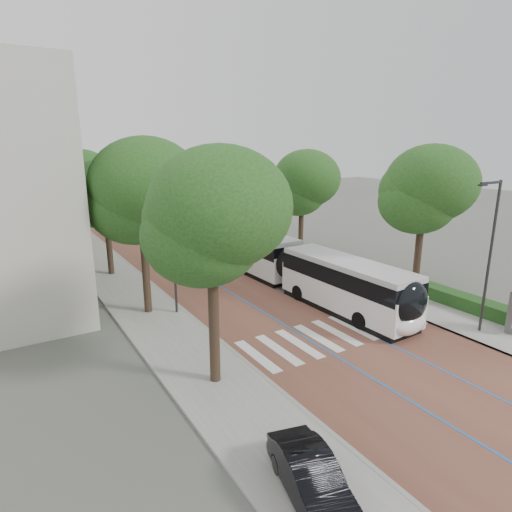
# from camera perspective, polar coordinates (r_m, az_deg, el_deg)

# --- Properties ---
(ground) EXTENTS (160.00, 160.00, 0.00)m
(ground) POSITION_cam_1_polar(r_m,az_deg,el_deg) (22.94, 11.94, -10.99)
(ground) COLOR #51544C
(ground) RESTS_ON ground
(road) EXTENTS (11.00, 140.00, 0.02)m
(road) POSITION_cam_1_polar(r_m,az_deg,el_deg) (57.49, -16.55, 4.35)
(road) COLOR brown
(road) RESTS_ON ground
(sidewalk_left) EXTENTS (4.00, 140.00, 0.12)m
(sidewalk_left) POSITION_cam_1_polar(r_m,az_deg,el_deg) (56.05, -23.95, 3.48)
(sidewalk_left) COLOR gray
(sidewalk_left) RESTS_ON ground
(sidewalk_right) EXTENTS (4.00, 140.00, 0.12)m
(sidewalk_right) POSITION_cam_1_polar(r_m,az_deg,el_deg) (59.82, -9.61, 5.19)
(sidewalk_right) COLOR gray
(sidewalk_right) RESTS_ON ground
(kerb_left) EXTENTS (0.20, 140.00, 0.14)m
(kerb_left) POSITION_cam_1_polar(r_m,az_deg,el_deg) (56.32, -22.04, 3.72)
(kerb_left) COLOR gray
(kerb_left) RESTS_ON ground
(kerb_right) EXTENTS (0.20, 140.00, 0.14)m
(kerb_right) POSITION_cam_1_polar(r_m,az_deg,el_deg) (59.14, -11.31, 5.00)
(kerb_right) COLOR gray
(kerb_right) RESTS_ON ground
(zebra_crossing) EXTENTS (10.55, 3.60, 0.01)m
(zebra_crossing) POSITION_cam_1_polar(r_m,az_deg,el_deg) (23.71, 10.62, -9.97)
(zebra_crossing) COLOR silver
(zebra_crossing) RESTS_ON ground
(lane_line_left) EXTENTS (0.12, 126.00, 0.01)m
(lane_line_left) POSITION_cam_1_polar(r_m,az_deg,el_deg) (57.10, -18.10, 4.17)
(lane_line_left) COLOR #215FA9
(lane_line_left) RESTS_ON road
(lane_line_right) EXTENTS (0.12, 126.00, 0.01)m
(lane_line_right) POSITION_cam_1_polar(r_m,az_deg,el_deg) (57.91, -15.02, 4.54)
(lane_line_right) COLOR #215FA9
(lane_line_right) RESTS_ON road
(hedge) EXTENTS (1.20, 14.00, 0.80)m
(hedge) POSITION_cam_1_polar(r_m,az_deg,el_deg) (29.39, 25.08, -5.17)
(hedge) COLOR #1A4116
(hedge) RESTS_ON sidewalk_right
(streetlight_near) EXTENTS (1.82, 0.20, 8.00)m
(streetlight_near) POSITION_cam_1_polar(r_m,az_deg,el_deg) (24.73, 28.69, 1.21)
(streetlight_near) COLOR #2B2B2D
(streetlight_near) RESTS_ON sidewalk_right
(streetlight_far) EXTENTS (1.82, 0.20, 8.00)m
(streetlight_far) POSITION_cam_1_polar(r_m,az_deg,el_deg) (42.70, -1.69, 8.04)
(streetlight_far) COLOR #2B2B2D
(streetlight_far) RESTS_ON sidewalk_right
(lamp_post_left) EXTENTS (0.14, 0.14, 8.00)m
(lamp_post_left) POSITION_cam_1_polar(r_m,az_deg,el_deg) (24.92, -10.95, 1.23)
(lamp_post_left) COLOR #2B2B2D
(lamp_post_left) RESTS_ON sidewalk_left
(trees_left) EXTENTS (6.33, 60.96, 9.68)m
(trees_left) POSITION_cam_1_polar(r_m,az_deg,el_deg) (42.45, -22.30, 9.40)
(trees_left) COLOR black
(trees_left) RESTS_ON ground
(trees_right) EXTENTS (5.65, 47.46, 9.26)m
(trees_right) POSITION_cam_1_polar(r_m,az_deg,el_deg) (42.48, 0.07, 10.15)
(trees_right) COLOR black
(trees_right) RESTS_ON ground
(lead_bus) EXTENTS (3.03, 18.46, 3.20)m
(lead_bus) POSITION_cam_1_polar(r_m,az_deg,el_deg) (28.75, 6.56, -1.92)
(lead_bus) COLOR black
(lead_bus) RESTS_ON ground
(bus_queued_0) EXTENTS (2.60, 12.41, 3.20)m
(bus_queued_0) POSITION_cam_1_polar(r_m,az_deg,el_deg) (41.90, -6.91, 3.38)
(bus_queued_0) COLOR white
(bus_queued_0) RESTS_ON ground
(bus_queued_1) EXTENTS (3.12, 12.51, 3.20)m
(bus_queued_1) POSITION_cam_1_polar(r_m,az_deg,el_deg) (53.74, -12.72, 5.65)
(bus_queued_1) COLOR white
(bus_queued_1) RESTS_ON ground
(bus_queued_2) EXTENTS (3.16, 12.51, 3.20)m
(bus_queued_2) POSITION_cam_1_polar(r_m,az_deg,el_deg) (65.88, -16.39, 7.05)
(bus_queued_2) COLOR white
(bus_queued_2) RESTS_ON ground
(parked_car) EXTENTS (2.24, 4.12, 1.29)m
(parked_car) POSITION_cam_1_polar(r_m,az_deg,el_deg) (13.59, 7.46, -27.36)
(parked_car) COLOR black
(parked_car) RESTS_ON sidewalk_left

